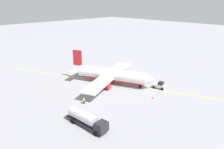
# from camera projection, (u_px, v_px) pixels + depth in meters

# --- Properties ---
(ground_plane) EXTENTS (400.00, 400.00, 0.00)m
(ground_plane) POSITION_uv_depth(u_px,v_px,m) (112.00, 83.00, 68.56)
(ground_plane) COLOR #939399
(airplane) EXTENTS (28.32, 29.80, 9.83)m
(airplane) POSITION_uv_depth(u_px,v_px,m) (111.00, 75.00, 67.82)
(airplane) COLOR white
(airplane) RESTS_ON ground
(fuel_tanker) EXTENTS (11.06, 3.45, 3.15)m
(fuel_tanker) POSITION_uv_depth(u_px,v_px,m) (87.00, 119.00, 44.77)
(fuel_tanker) COLOR #2D2D33
(fuel_tanker) RESTS_ON ground
(pushback_tug) EXTENTS (3.94, 2.96, 2.20)m
(pushback_tug) POSITION_uv_depth(u_px,v_px,m) (160.00, 85.00, 64.29)
(pushback_tug) COLOR silver
(pushback_tug) RESTS_ON ground
(refueling_worker) EXTENTS (0.61, 0.63, 1.71)m
(refueling_worker) POSITION_uv_depth(u_px,v_px,m) (84.00, 101.00, 54.88)
(refueling_worker) COLOR navy
(refueling_worker) RESTS_ON ground
(safety_cone_nose) EXTENTS (0.62, 0.62, 0.68)m
(safety_cone_nose) POSITION_uv_depth(u_px,v_px,m) (153.00, 98.00, 57.69)
(safety_cone_nose) COLOR #F2590F
(safety_cone_nose) RESTS_ON ground
(taxi_line_marking) EXTENTS (77.82, 33.08, 0.01)m
(taxi_line_marking) POSITION_uv_depth(u_px,v_px,m) (112.00, 83.00, 68.56)
(taxi_line_marking) COLOR yellow
(taxi_line_marking) RESTS_ON ground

